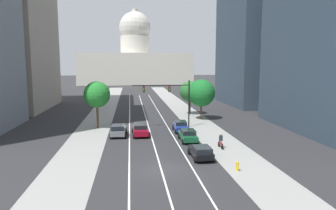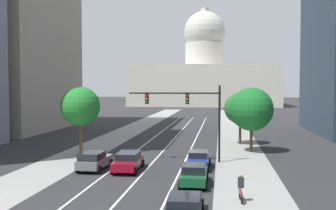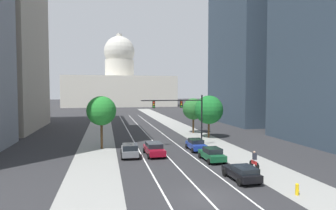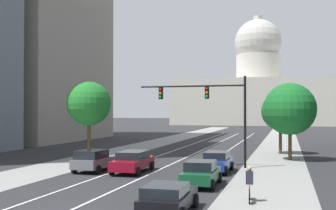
% 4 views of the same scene
% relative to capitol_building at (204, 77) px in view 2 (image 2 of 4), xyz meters
% --- Properties ---
extents(ground_plane, '(400.00, 400.00, 0.00)m').
position_rel_capitol_building_xyz_m(ground_plane, '(0.00, -87.51, -10.54)').
color(ground_plane, '#2B2B2D').
extents(sidewalk_left, '(4.94, 130.00, 0.01)m').
position_rel_capitol_building_xyz_m(sidewalk_left, '(-8.27, -92.51, -10.53)').
color(sidewalk_left, gray).
rests_on(sidewalk_left, ground).
extents(sidewalk_right, '(4.94, 130.00, 0.01)m').
position_rel_capitol_building_xyz_m(sidewalk_right, '(8.27, -92.51, -10.53)').
color(sidewalk_right, gray).
rests_on(sidewalk_right, ground).
extents(lane_stripe_left, '(0.16, 90.00, 0.01)m').
position_rel_capitol_building_xyz_m(lane_stripe_left, '(-2.90, -102.51, -10.52)').
color(lane_stripe_left, white).
rests_on(lane_stripe_left, ground).
extents(lane_stripe_center, '(0.16, 90.00, 0.01)m').
position_rel_capitol_building_xyz_m(lane_stripe_center, '(0.00, -102.51, -10.52)').
color(lane_stripe_center, white).
rests_on(lane_stripe_center, ground).
extents(lane_stripe_right, '(0.16, 90.00, 0.01)m').
position_rel_capitol_building_xyz_m(lane_stripe_right, '(2.90, -102.51, -10.52)').
color(lane_stripe_right, white).
rests_on(lane_stripe_right, ground).
extents(capitol_building, '(52.69, 29.00, 35.83)m').
position_rel_capitol_building_xyz_m(capitol_building, '(0.00, 0.00, 0.00)').
color(capitol_building, beige).
rests_on(capitol_building, ground).
extents(car_black, '(2.10, 4.21, 1.36)m').
position_rel_capitol_building_xyz_m(car_black, '(4.36, -124.61, -9.81)').
color(car_black, black).
rests_on(car_black, ground).
extents(car_crimson, '(2.21, 4.84, 1.53)m').
position_rel_capitol_building_xyz_m(car_crimson, '(-1.45, -113.40, -9.73)').
color(car_crimson, maroon).
rests_on(car_crimson, ground).
extents(car_gray, '(2.20, 4.40, 1.59)m').
position_rel_capitol_building_xyz_m(car_gray, '(-4.36, -113.61, -9.71)').
color(car_gray, slate).
rests_on(car_gray, ground).
extents(car_green, '(2.03, 4.28, 1.50)m').
position_rel_capitol_building_xyz_m(car_green, '(4.35, -117.46, -9.76)').
color(car_green, '#14512D').
rests_on(car_green, ground).
extents(car_blue, '(2.02, 4.22, 1.48)m').
position_rel_capitol_building_xyz_m(car_blue, '(4.35, -111.67, -9.76)').
color(car_blue, '#1E389E').
rests_on(car_blue, ground).
extents(traffic_signal_mast, '(8.63, 0.39, 7.15)m').
position_rel_capitol_building_xyz_m(traffic_signal_mast, '(3.44, -108.83, -5.50)').
color(traffic_signal_mast, black).
rests_on(traffic_signal_mast, ground).
extents(cyclist, '(0.38, 1.70, 1.72)m').
position_rel_capitol_building_xyz_m(cyclist, '(7.48, -121.09, -9.68)').
color(cyclist, black).
rests_on(cyclist, ground).
extents(street_tree_far_right, '(4.69, 4.69, 6.95)m').
position_rel_capitol_building_xyz_m(street_tree_far_right, '(9.48, -102.49, -5.93)').
color(street_tree_far_right, '#51381E').
rests_on(street_tree_far_right, ground).
extents(street_tree_near_left, '(3.90, 3.90, 7.04)m').
position_rel_capitol_building_xyz_m(street_tree_near_left, '(-7.63, -107.96, -5.47)').
color(street_tree_near_left, '#51381E').
rests_on(street_tree_near_left, ground).
extents(street_tree_near_right, '(3.91, 3.91, 6.36)m').
position_rel_capitol_building_xyz_m(street_tree_near_right, '(8.57, -96.88, -6.15)').
color(street_tree_near_right, '#51381E').
rests_on(street_tree_near_right, ground).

